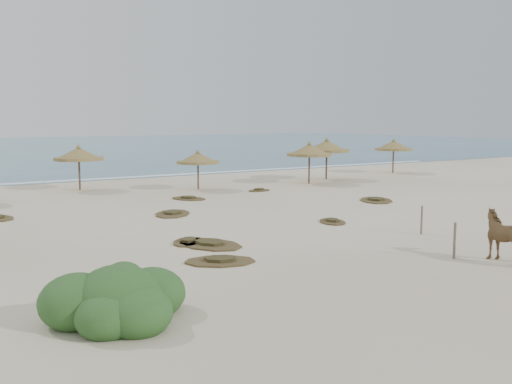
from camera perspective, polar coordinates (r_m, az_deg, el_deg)
ground at (r=19.17m, az=2.10°, el=-6.00°), size 160.00×160.00×0.00m
foam_line at (r=43.00m, az=-17.52°, el=1.13°), size 70.00×0.60×0.01m
palapa_3 at (r=36.93m, az=-17.31°, el=3.59°), size 3.46×3.46×2.85m
palapa_4 at (r=35.71m, az=-5.83°, el=3.35°), size 2.81×2.81×2.51m
palapa_5 at (r=39.06m, az=5.36°, el=4.14°), size 3.54×3.54×2.90m
palapa_6 at (r=41.81m, az=7.08°, el=4.51°), size 3.38×3.38×3.07m
palapa_7 at (r=47.91m, az=13.60°, el=4.49°), size 3.93×3.93×2.82m
horse at (r=19.35m, az=24.05°, el=-4.11°), size 0.87×1.89×1.59m
fence_post_near at (r=19.20m, az=19.24°, el=-4.61°), size 0.10×0.10×1.17m
fence_post_far at (r=22.81m, az=16.23°, el=-2.72°), size 0.08×0.08×1.10m
bush at (r=13.03m, az=-13.61°, el=-10.50°), size 3.28×2.89×1.47m
scrub_2 at (r=20.66m, az=-6.78°, el=-4.93°), size 1.86×1.96×0.16m
scrub_3 at (r=26.74m, az=-8.35°, el=-2.13°), size 2.64×2.88×0.16m
scrub_4 at (r=24.66m, az=7.64°, el=-2.92°), size 1.61×1.94×0.16m
scrub_5 at (r=31.49m, az=11.92°, el=-0.78°), size 2.92×3.13×0.16m
scrub_7 at (r=31.68m, az=-6.77°, el=-0.62°), size 2.19×2.49×0.16m
scrub_9 at (r=20.19m, az=-4.65°, el=-5.19°), size 2.48×3.03×0.16m
scrub_10 at (r=35.01m, az=0.31°, el=0.19°), size 1.72×1.28×0.16m
scrub_11 at (r=17.83m, az=-3.63°, el=-6.87°), size 2.63×2.26×0.16m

